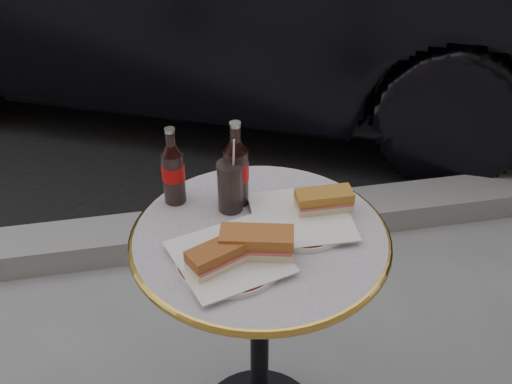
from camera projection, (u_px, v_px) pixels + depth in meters
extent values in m
cube|color=gray|center=(216.00, 229.00, 2.63)|extent=(40.00, 0.20, 0.12)
cylinder|color=white|center=(230.00, 260.00, 1.43)|extent=(0.27, 0.27, 0.01)
cylinder|color=white|center=(301.00, 219.00, 1.55)|extent=(0.29, 0.29, 0.01)
cube|color=#965126|center=(219.00, 256.00, 1.39)|extent=(0.16, 0.12, 0.05)
cube|color=#A85D2A|center=(257.00, 244.00, 1.42)|extent=(0.18, 0.11, 0.06)
cube|color=#B0762C|center=(324.00, 201.00, 1.56)|extent=(0.14, 0.07, 0.05)
cylinder|color=black|center=(230.00, 186.00, 1.56)|extent=(0.08, 0.08, 0.13)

